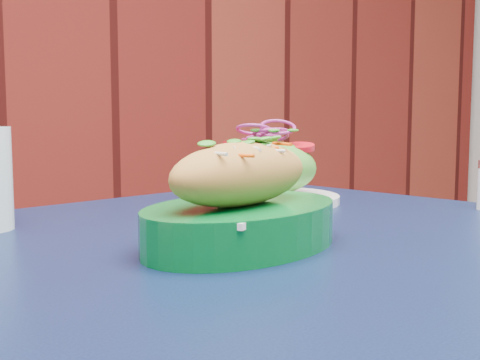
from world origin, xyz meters
TOP-DOWN VIEW (x-y plane):
  - cafe_table at (-0.04, 1.37)m, footprint 0.94×0.94m
  - banh_mi_basket at (-0.11, 1.36)m, footprint 0.28×0.23m
  - salad_plate at (0.09, 1.59)m, footprint 0.22×0.22m

SIDE VIEW (x-z plane):
  - cafe_table at x=-0.04m, z-range 0.29..1.04m
  - banh_mi_basket at x=-0.11m, z-range 0.74..0.85m
  - salad_plate at x=0.09m, z-range 0.73..0.86m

